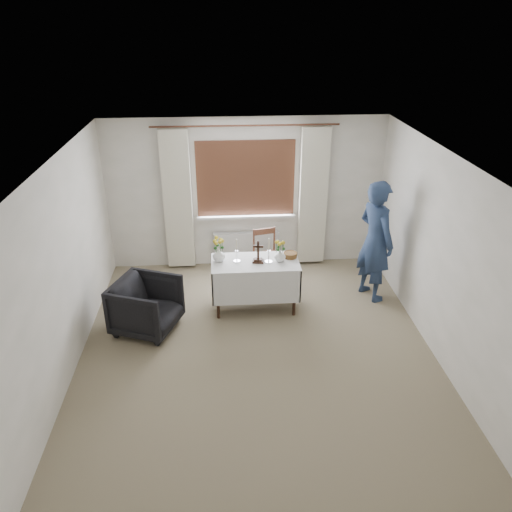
{
  "coord_description": "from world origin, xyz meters",
  "views": [
    {
      "loc": [
        -0.39,
        -5.24,
        3.96
      ],
      "look_at": [
        0.05,
        0.82,
        0.95
      ],
      "focal_mm": 35.0,
      "sensor_mm": 36.0,
      "label": 1
    }
  ],
  "objects_px": {
    "armchair": "(146,306)",
    "wooden_cross": "(258,252)",
    "wooden_chair": "(267,257)",
    "person": "(375,241)",
    "altar_table": "(255,285)",
    "flower_vase_left": "(219,255)",
    "flower_vase_right": "(280,256)"
  },
  "relations": [
    {
      "from": "armchair",
      "to": "wooden_cross",
      "type": "height_order",
      "value": "wooden_cross"
    },
    {
      "from": "armchair",
      "to": "wooden_cross",
      "type": "relative_size",
      "value": 2.47
    },
    {
      "from": "person",
      "to": "flower_vase_right",
      "type": "distance_m",
      "value": 1.45
    },
    {
      "from": "wooden_cross",
      "to": "flower_vase_left",
      "type": "height_order",
      "value": "wooden_cross"
    },
    {
      "from": "armchair",
      "to": "flower_vase_left",
      "type": "distance_m",
      "value": 1.22
    },
    {
      "from": "wooden_chair",
      "to": "flower_vase_left",
      "type": "distance_m",
      "value": 1.12
    },
    {
      "from": "wooden_chair",
      "to": "person",
      "type": "xyz_separation_m",
      "value": [
        1.53,
        -0.55,
        0.48
      ]
    },
    {
      "from": "wooden_cross",
      "to": "flower_vase_right",
      "type": "height_order",
      "value": "wooden_cross"
    },
    {
      "from": "altar_table",
      "to": "wooden_cross",
      "type": "xyz_separation_m",
      "value": [
        0.04,
        -0.02,
        0.55
      ]
    },
    {
      "from": "wooden_cross",
      "to": "flower_vase_right",
      "type": "bearing_deg",
      "value": 13.36
    },
    {
      "from": "altar_table",
      "to": "person",
      "type": "bearing_deg",
      "value": 7.24
    },
    {
      "from": "altar_table",
      "to": "flower_vase_right",
      "type": "height_order",
      "value": "flower_vase_right"
    },
    {
      "from": "armchair",
      "to": "flower_vase_left",
      "type": "relative_size",
      "value": 4.29
    },
    {
      "from": "wooden_cross",
      "to": "altar_table",
      "type": "bearing_deg",
      "value": 160.58
    },
    {
      "from": "armchair",
      "to": "wooden_cross",
      "type": "bearing_deg",
      "value": -54.03
    },
    {
      "from": "person",
      "to": "wooden_cross",
      "type": "distance_m",
      "value": 1.76
    },
    {
      "from": "flower_vase_right",
      "to": "person",
      "type": "bearing_deg",
      "value": 9.22
    },
    {
      "from": "altar_table",
      "to": "armchair",
      "type": "relative_size",
      "value": 1.53
    },
    {
      "from": "wooden_chair",
      "to": "person",
      "type": "bearing_deg",
      "value": -32.96
    },
    {
      "from": "flower_vase_left",
      "to": "flower_vase_right",
      "type": "bearing_deg",
      "value": -4.41
    },
    {
      "from": "wooden_chair",
      "to": "flower_vase_right",
      "type": "relative_size",
      "value": 5.18
    },
    {
      "from": "wooden_chair",
      "to": "wooden_cross",
      "type": "distance_m",
      "value": 0.96
    },
    {
      "from": "altar_table",
      "to": "wooden_chair",
      "type": "relative_size",
      "value": 1.43
    },
    {
      "from": "person",
      "to": "wooden_cross",
      "type": "height_order",
      "value": "person"
    },
    {
      "from": "person",
      "to": "flower_vase_right",
      "type": "xyz_separation_m",
      "value": [
        -1.43,
        -0.23,
        -0.07
      ]
    },
    {
      "from": "wooden_chair",
      "to": "armchair",
      "type": "height_order",
      "value": "wooden_chair"
    },
    {
      "from": "altar_table",
      "to": "flower_vase_left",
      "type": "relative_size",
      "value": 6.57
    },
    {
      "from": "armchair",
      "to": "flower_vase_left",
      "type": "bearing_deg",
      "value": -42.45
    },
    {
      "from": "wooden_chair",
      "to": "wooden_cross",
      "type": "xyz_separation_m",
      "value": [
        -0.21,
        -0.8,
        0.49
      ]
    },
    {
      "from": "armchair",
      "to": "wooden_chair",
      "type": "bearing_deg",
      "value": -34.45
    },
    {
      "from": "person",
      "to": "wooden_cross",
      "type": "relative_size",
      "value": 5.6
    },
    {
      "from": "altar_table",
      "to": "flower_vase_left",
      "type": "xyz_separation_m",
      "value": [
        -0.51,
        0.06,
        0.48
      ]
    }
  ]
}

